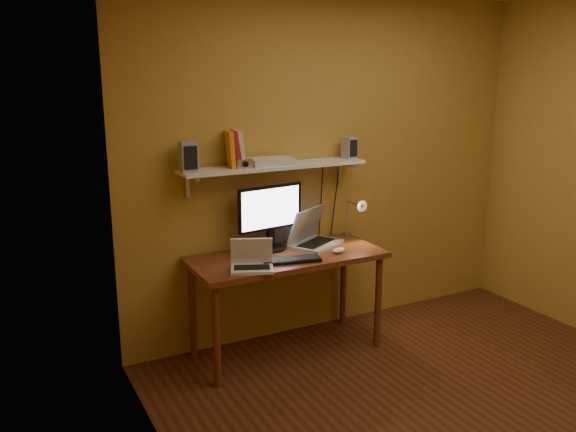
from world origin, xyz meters
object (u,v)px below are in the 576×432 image
keyboard (291,260)px  desk_lamp (355,213)px  router (271,162)px  speaker_right (349,148)px  mouse (339,250)px  speaker_left (188,157)px  monitor (270,214)px  shelf_camera (245,164)px  wall_shelf (274,167)px  desk (287,266)px  netbook (252,261)px  laptop (311,235)px

keyboard → desk_lamp: bearing=34.4°
keyboard → router: 0.72m
speaker_right → mouse: bearing=-140.8°
desk_lamp → speaker_left: size_ratio=1.87×
monitor → keyboard: (-0.00, -0.32, -0.26)m
keyboard → desk_lamp: 0.78m
mouse → shelf_camera: shelf_camera is taller
monitor → wall_shelf: bearing=11.8°
wall_shelf → router: bearing=-161.2°
desk → netbook: bearing=-154.8°
keyboard → speaker_left: size_ratio=2.04×
speaker_left → shelf_camera: bearing=-6.4°
desk → keyboard: 0.18m
netbook → desk_lamp: (1.01, 0.29, 0.15)m
desk → speaker_left: bearing=163.4°
monitor → laptop: monitor is taller
desk → mouse: size_ratio=13.25×
wall_shelf → shelf_camera: shelf_camera is taller
netbook → router: (0.31, 0.35, 0.59)m
wall_shelf → monitor: 0.34m
keyboard → mouse: size_ratio=3.87×
router → netbook: bearing=-132.2°
desk → wall_shelf: bearing=90.0°
desk → router: router is taller
desk → speaker_right: (0.64, 0.20, 0.79)m
shelf_camera → desk: bearing=-26.5°
speaker_left → speaker_right: (1.28, 0.01, -0.02)m
desk → shelf_camera: shelf_camera is taller
monitor → speaker_left: bearing=171.6°
speaker_right → router: (-0.67, -0.02, -0.06)m
netbook → speaker_right: 1.24m
netbook → speaker_right: bearing=43.3°
mouse → speaker_left: bearing=152.0°
mouse → shelf_camera: 0.92m
speaker_right → keyboard: bearing=-163.3°
desk → desk_lamp: size_ratio=3.73×
shelf_camera → keyboard: bearing=-51.9°
keyboard → speaker_right: bearing=40.1°
netbook → shelf_camera: bearing=96.5°
wall_shelf → netbook: (-0.35, -0.36, -0.55)m
laptop → speaker_right: speaker_right is taller
wall_shelf → router: size_ratio=4.61×
mouse → speaker_left: size_ratio=0.53×
monitor → speaker_right: bearing=-5.5°
desk → mouse: mouse is taller
monitor → router: size_ratio=1.73×
shelf_camera → router: (0.23, 0.05, -0.01)m
speaker_left → desk: bearing=-13.8°
laptop → netbook: (-0.63, -0.31, -0.02)m
keyboard → router: (0.01, 0.33, 0.64)m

